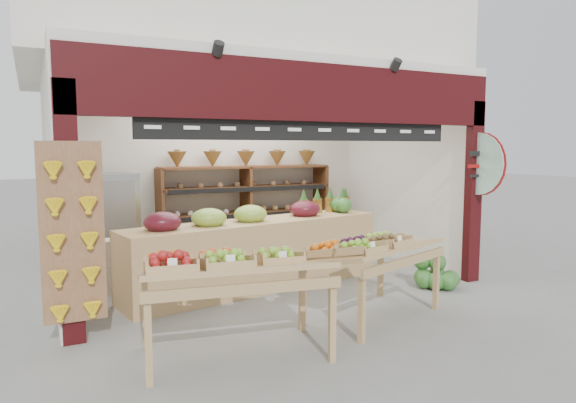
{
  "coord_description": "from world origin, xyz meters",
  "views": [
    {
      "loc": [
        -3.07,
        -6.55,
        1.98
      ],
      "look_at": [
        0.12,
        -0.2,
        1.24
      ],
      "focal_mm": 32.0,
      "sensor_mm": 36.0,
      "label": 1
    }
  ],
  "objects_px": {
    "display_table_left": "(222,267)",
    "watermelon_pile": "(435,275)",
    "refrigerator": "(115,224)",
    "back_shelving": "(246,193)",
    "display_table_right": "(368,249)",
    "mid_counter": "(256,251)",
    "cardboard_stack": "(129,271)"
  },
  "relations": [
    {
      "from": "display_table_left",
      "to": "watermelon_pile",
      "type": "xyz_separation_m",
      "value": [
        3.51,
        0.93,
        -0.68
      ]
    },
    {
      "from": "refrigerator",
      "to": "display_table_left",
      "type": "distance_m",
      "value": 3.75
    },
    {
      "from": "back_shelving",
      "to": "display_table_right",
      "type": "relative_size",
      "value": 1.68
    },
    {
      "from": "mid_counter",
      "to": "cardboard_stack",
      "type": "bearing_deg",
      "value": 155.84
    },
    {
      "from": "refrigerator",
      "to": "watermelon_pile",
      "type": "bearing_deg",
      "value": -42.26
    },
    {
      "from": "refrigerator",
      "to": "watermelon_pile",
      "type": "xyz_separation_m",
      "value": [
        3.94,
        -2.8,
        -0.61
      ]
    },
    {
      "from": "cardboard_stack",
      "to": "display_table_left",
      "type": "relative_size",
      "value": 0.57
    },
    {
      "from": "refrigerator",
      "to": "display_table_right",
      "type": "relative_size",
      "value": 0.85
    },
    {
      "from": "cardboard_stack",
      "to": "display_table_right",
      "type": "bearing_deg",
      "value": -47.16
    },
    {
      "from": "refrigerator",
      "to": "display_table_right",
      "type": "distance_m",
      "value": 4.15
    },
    {
      "from": "cardboard_stack",
      "to": "mid_counter",
      "type": "xyz_separation_m",
      "value": [
        1.62,
        -0.73,
        0.26
      ]
    },
    {
      "from": "watermelon_pile",
      "to": "display_table_right",
      "type": "bearing_deg",
      "value": -158.48
    },
    {
      "from": "display_table_right",
      "to": "watermelon_pile",
      "type": "height_order",
      "value": "display_table_right"
    },
    {
      "from": "back_shelving",
      "to": "refrigerator",
      "type": "distance_m",
      "value": 2.33
    },
    {
      "from": "cardboard_stack",
      "to": "watermelon_pile",
      "type": "xyz_separation_m",
      "value": [
        3.91,
        -1.82,
        -0.08
      ]
    },
    {
      "from": "display_table_left",
      "to": "mid_counter",
      "type": "bearing_deg",
      "value": 58.98
    },
    {
      "from": "cardboard_stack",
      "to": "back_shelving",
      "type": "bearing_deg",
      "value": 28.32
    },
    {
      "from": "refrigerator",
      "to": "display_table_left",
      "type": "height_order",
      "value": "refrigerator"
    },
    {
      "from": "cardboard_stack",
      "to": "display_table_right",
      "type": "relative_size",
      "value": 0.58
    },
    {
      "from": "mid_counter",
      "to": "watermelon_pile",
      "type": "xyz_separation_m",
      "value": [
        2.29,
        -1.1,
        -0.34
      ]
    },
    {
      "from": "cardboard_stack",
      "to": "mid_counter",
      "type": "relative_size",
      "value": 0.28
    },
    {
      "from": "back_shelving",
      "to": "display_table_right",
      "type": "height_order",
      "value": "back_shelving"
    },
    {
      "from": "refrigerator",
      "to": "mid_counter",
      "type": "xyz_separation_m",
      "value": [
        1.65,
        -1.7,
        -0.27
      ]
    },
    {
      "from": "display_table_left",
      "to": "back_shelving",
      "type": "bearing_deg",
      "value": 64.97
    },
    {
      "from": "back_shelving",
      "to": "watermelon_pile",
      "type": "height_order",
      "value": "back_shelving"
    },
    {
      "from": "display_table_left",
      "to": "refrigerator",
      "type": "bearing_deg",
      "value": 96.67
    },
    {
      "from": "refrigerator",
      "to": "display_table_left",
      "type": "xyz_separation_m",
      "value": [
        0.44,
        -3.73,
        0.07
      ]
    },
    {
      "from": "cardboard_stack",
      "to": "mid_counter",
      "type": "height_order",
      "value": "mid_counter"
    },
    {
      "from": "back_shelving",
      "to": "refrigerator",
      "type": "height_order",
      "value": "back_shelving"
    },
    {
      "from": "display_table_left",
      "to": "display_table_right",
      "type": "xyz_separation_m",
      "value": [
        1.88,
        0.29,
        -0.05
      ]
    },
    {
      "from": "mid_counter",
      "to": "display_table_left",
      "type": "height_order",
      "value": "mid_counter"
    },
    {
      "from": "cardboard_stack",
      "to": "refrigerator",
      "type": "bearing_deg",
      "value": 91.94
    }
  ]
}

